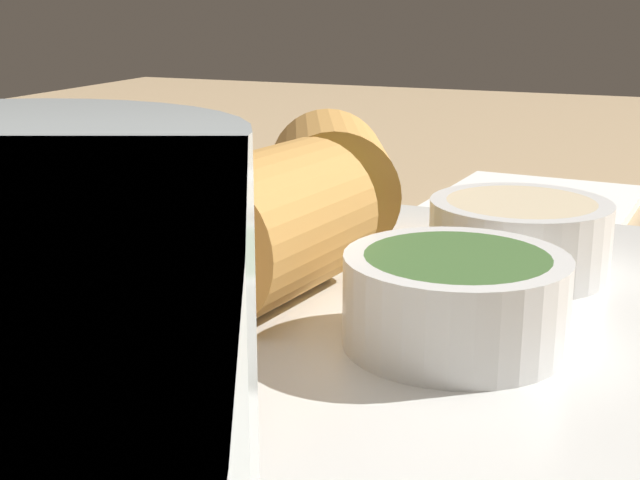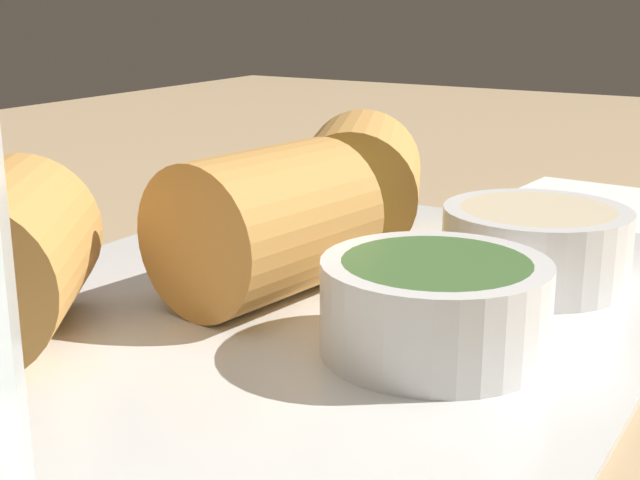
{
  "view_description": "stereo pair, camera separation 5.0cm",
  "coord_description": "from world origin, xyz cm",
  "views": [
    {
      "loc": [
        33.0,
        10.19,
        15.16
      ],
      "look_at": [
        2.19,
        -2.33,
        5.86
      ],
      "focal_mm": 50.0,
      "sensor_mm": 36.0,
      "label": 1
    },
    {
      "loc": [
        30.78,
        14.67,
        15.16
      ],
      "look_at": [
        2.19,
        -2.33,
        5.86
      ],
      "focal_mm": 50.0,
      "sensor_mm": 36.0,
      "label": 2
    }
  ],
  "objects": [
    {
      "name": "napkin",
      "position": [
        -22.88,
        2.16,
        2.3
      ],
      "size": [
        14.76,
        12.85,
        0.6
      ],
      "color": "white",
      "rests_on": "table_surface"
    },
    {
      "name": "roll_front_right",
      "position": [
        11.24,
        -9.76,
        6.45
      ],
      "size": [
        9.69,
        9.23,
        5.91
      ],
      "color": "#D19347",
      "rests_on": "serving_plate"
    },
    {
      "name": "table_surface",
      "position": [
        0.0,
        0.0,
        1.0
      ],
      "size": [
        180.0,
        140.0,
        2.0
      ],
      "color": "tan",
      "rests_on": "ground"
    },
    {
      "name": "roll_front_left",
      "position": [
        2.68,
        -4.16,
        6.45
      ],
      "size": [
        9.09,
        6.96,
        5.91
      ],
      "color": "#D19347",
      "rests_on": "serving_plate"
    },
    {
      "name": "roll_back_left",
      "position": [
        -6.28,
        -5.24,
        6.45
      ],
      "size": [
        9.44,
        8.52,
        5.91
      ],
      "color": "#D19347",
      "rests_on": "serving_plate"
    },
    {
      "name": "dipping_bowl_near",
      "position": [
        4.92,
        3.72,
        5.22
      ],
      "size": [
        7.64,
        7.64,
        3.17
      ],
      "color": "white",
      "rests_on": "serving_plate"
    },
    {
      "name": "dipping_bowl_far",
      "position": [
        -3.98,
        4.3,
        5.22
      ],
      "size": [
        7.64,
        7.64,
        3.17
      ],
      "color": "white",
      "rests_on": "serving_plate"
    },
    {
      "name": "serving_plate",
      "position": [
        2.19,
        -2.33,
        2.76
      ],
      "size": [
        32.99,
        25.57,
        1.5
      ],
      "color": "silver",
      "rests_on": "table_surface"
    }
  ]
}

